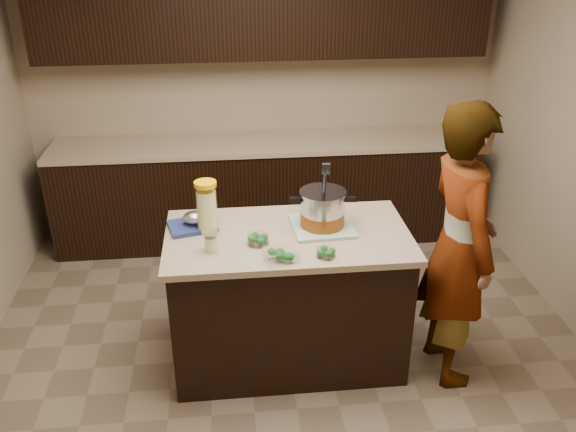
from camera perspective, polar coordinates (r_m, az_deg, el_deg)
name	(u,v)px	position (r m, az deg, el deg)	size (l,w,h in m)	color
ground_plane	(288,355)	(4.12, 0.00, -12.83)	(4.00, 4.00, 0.00)	brown
room_shell	(288,100)	(3.32, 0.00, 10.82)	(4.04, 4.04, 2.72)	tan
back_cabinets	(266,135)	(5.21, -2.07, 7.61)	(3.60, 0.63, 2.33)	black
island	(288,297)	(3.86, 0.00, -7.60)	(1.46, 0.81, 0.90)	black
dish_towel	(322,226)	(3.70, 3.21, -0.95)	(0.36, 0.36, 0.02)	#619165
stock_pot	(322,211)	(3.66, 3.25, 0.49)	(0.39, 0.30, 0.40)	#B7B7BC
lemonade_pitcher	(207,209)	(3.62, -7.60, 0.64)	(0.16, 0.16, 0.32)	#E3E18A
mason_jar	(211,242)	(3.44, -7.22, -2.41)	(0.10, 0.10, 0.13)	#E3E18A
broccoli_tub_left	(258,240)	(3.51, -2.83, -2.24)	(0.14, 0.14, 0.06)	silver
broccoli_tub_right	(326,253)	(3.39, 3.58, -3.46)	(0.12, 0.12, 0.05)	silver
broccoli_tub_rect	(281,255)	(3.34, -0.65, -3.71)	(0.21, 0.17, 0.07)	silver
blue_tray	(193,223)	(3.72, -8.87, -0.63)	(0.32, 0.28, 0.10)	navy
person	(459,247)	(3.69, 15.71, -2.77)	(0.64, 0.42, 1.74)	gray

